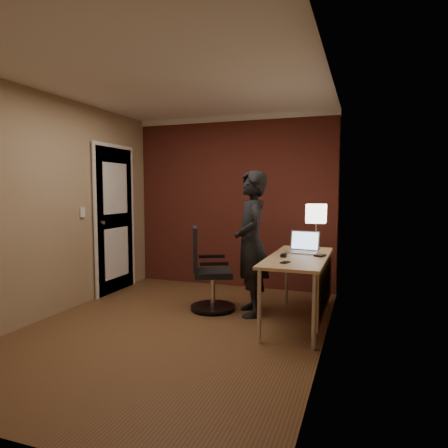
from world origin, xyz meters
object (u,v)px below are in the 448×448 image
at_px(desk_lamp, 316,214).
at_px(person, 251,243).
at_px(phone, 285,262).
at_px(wallet, 320,255).
at_px(mouse, 284,255).
at_px(laptop, 303,246).
at_px(office_chair, 208,274).
at_px(desk, 305,268).

distance_m(desk_lamp, person, 0.85).
xyz_separation_m(phone, wallet, (0.28, 0.50, 0.01)).
bearing_deg(wallet, mouse, -154.91).
distance_m(mouse, person, 0.50).
height_order(laptop, wallet, laptop).
bearing_deg(laptop, office_chair, -170.38).
distance_m(phone, wallet, 0.57).
bearing_deg(mouse, desk, 26.01).
xyz_separation_m(desk_lamp, office_chair, (-1.20, -0.43, -0.72)).
height_order(office_chair, person, person).
distance_m(desk_lamp, laptop, 0.45).
bearing_deg(phone, desk, 89.55).
relative_size(desk, phone, 13.04).
xyz_separation_m(desk_lamp, person, (-0.67, -0.41, -0.32)).
bearing_deg(phone, person, 146.72).
height_order(desk, wallet, wallet).
relative_size(laptop, mouse, 3.59).
xyz_separation_m(laptop, mouse, (-0.14, -0.41, -0.05)).
height_order(wallet, person, person).
distance_m(phone, person, 0.77).
relative_size(desk_lamp, mouse, 5.35).
relative_size(desk, office_chair, 1.54).
height_order(laptop, phone, laptop).
distance_m(desk, phone, 0.49).
height_order(desk_lamp, wallet, desk_lamp).
relative_size(phone, person, 0.07).
height_order(desk_lamp, office_chair, desk_lamp).
distance_m(laptop, office_chair, 1.17).
height_order(desk, office_chair, office_chair).
distance_m(desk, desk_lamp, 0.77).
bearing_deg(office_chair, desk, -5.14).
bearing_deg(office_chair, wallet, -2.53).
bearing_deg(wallet, person, 173.86).
relative_size(wallet, person, 0.07).
relative_size(mouse, person, 0.06).
bearing_deg(person, phone, 16.36).
xyz_separation_m(laptop, wallet, (0.21, -0.24, -0.05)).
bearing_deg(office_chair, phone, -28.31).
xyz_separation_m(desk_lamp, mouse, (-0.25, -0.66, -0.40)).
bearing_deg(desk_lamp, laptop, -113.57).
distance_m(desk, person, 0.68).
bearing_deg(laptop, wallet, -49.23).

